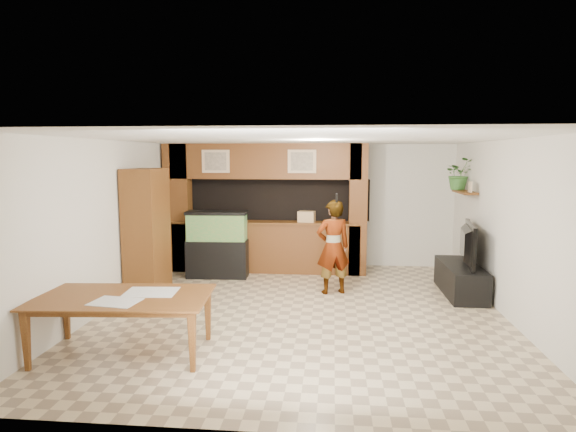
# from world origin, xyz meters

# --- Properties ---
(floor) EXTENTS (6.50, 6.50, 0.00)m
(floor) POSITION_xyz_m (0.00, 0.00, 0.00)
(floor) COLOR #CBB58D
(floor) RESTS_ON ground
(ceiling) EXTENTS (6.50, 6.50, 0.00)m
(ceiling) POSITION_xyz_m (0.00, 0.00, 2.60)
(ceiling) COLOR white
(ceiling) RESTS_ON wall_back
(wall_back) EXTENTS (6.00, 0.00, 6.00)m
(wall_back) POSITION_xyz_m (0.00, 3.25, 1.30)
(wall_back) COLOR silver
(wall_back) RESTS_ON floor
(wall_left) EXTENTS (0.00, 6.50, 6.50)m
(wall_left) POSITION_xyz_m (-3.00, 0.00, 1.30)
(wall_left) COLOR silver
(wall_left) RESTS_ON floor
(wall_right) EXTENTS (0.00, 6.50, 6.50)m
(wall_right) POSITION_xyz_m (3.00, 0.00, 1.30)
(wall_right) COLOR silver
(wall_right) RESTS_ON floor
(partition) EXTENTS (4.20, 0.99, 2.60)m
(partition) POSITION_xyz_m (-0.95, 2.64, 1.31)
(partition) COLOR brown
(partition) RESTS_ON floor
(wall_clock) EXTENTS (0.05, 0.25, 0.25)m
(wall_clock) POSITION_xyz_m (-2.97, 1.00, 1.90)
(wall_clock) COLOR black
(wall_clock) RESTS_ON wall_left
(wall_shelf) EXTENTS (0.25, 0.90, 0.04)m
(wall_shelf) POSITION_xyz_m (2.85, 1.95, 1.70)
(wall_shelf) COLOR brown
(wall_shelf) RESTS_ON wall_right
(pantry_cabinet) EXTENTS (0.54, 0.88, 2.15)m
(pantry_cabinet) POSITION_xyz_m (-2.70, 0.76, 1.07)
(pantry_cabinet) COLOR brown
(pantry_cabinet) RESTS_ON floor
(trash_can) EXTENTS (0.28, 0.28, 0.52)m
(trash_can) POSITION_xyz_m (-2.70, 0.74, 0.26)
(trash_can) COLOR #B2B2B7
(trash_can) RESTS_ON floor
(aquarium) EXTENTS (1.17, 0.44, 1.30)m
(aquarium) POSITION_xyz_m (-1.77, 1.95, 0.63)
(aquarium) COLOR black
(aquarium) RESTS_ON floor
(tv_stand) EXTENTS (0.57, 1.55, 0.52)m
(tv_stand) POSITION_xyz_m (2.65, 1.19, 0.26)
(tv_stand) COLOR black
(tv_stand) RESTS_ON floor
(television) EXTENTS (0.36, 1.26, 0.72)m
(television) POSITION_xyz_m (2.65, 1.19, 0.88)
(television) COLOR black
(television) RESTS_ON tv_stand
(photo_frame) EXTENTS (0.03, 0.14, 0.19)m
(photo_frame) POSITION_xyz_m (2.85, 1.60, 1.82)
(photo_frame) COLOR tan
(photo_frame) RESTS_ON wall_shelf
(potted_plant) EXTENTS (0.64, 0.58, 0.60)m
(potted_plant) POSITION_xyz_m (2.82, 2.27, 2.02)
(potted_plant) COLOR #356C2B
(potted_plant) RESTS_ON wall_shelf
(person) EXTENTS (0.68, 0.55, 1.62)m
(person) POSITION_xyz_m (0.47, 1.05, 0.81)
(person) COLOR #9D8756
(person) RESTS_ON floor
(microphone) EXTENTS (0.04, 0.10, 0.16)m
(microphone) POSITION_xyz_m (0.52, 0.89, 1.67)
(microphone) COLOR black
(microphone) RESTS_ON person
(dining_table) EXTENTS (2.12, 1.29, 0.72)m
(dining_table) POSITION_xyz_m (-2.00, -1.81, 0.36)
(dining_table) COLOR brown
(dining_table) RESTS_ON floor
(newspaper_a) EXTENTS (0.64, 0.49, 0.01)m
(newspaper_a) POSITION_xyz_m (-1.72, -1.60, 0.72)
(newspaper_a) COLOR silver
(newspaper_a) RESTS_ON dining_table
(newspaper_b) EXTENTS (0.56, 0.44, 0.01)m
(newspaper_b) POSITION_xyz_m (-1.98, -2.02, 0.72)
(newspaper_b) COLOR silver
(newspaper_b) RESTS_ON dining_table
(counter_box) EXTENTS (0.36, 0.27, 0.22)m
(counter_box) POSITION_xyz_m (-0.07, 2.45, 1.15)
(counter_box) COLOR tan
(counter_box) RESTS_ON partition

